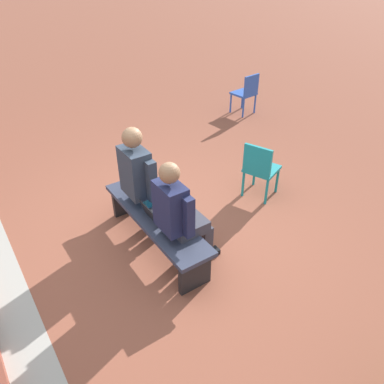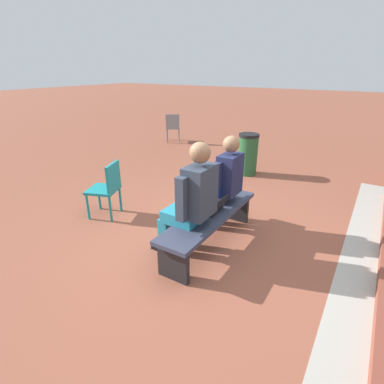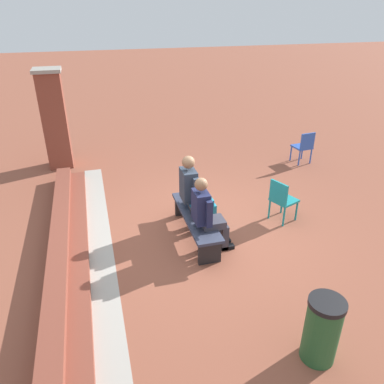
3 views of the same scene
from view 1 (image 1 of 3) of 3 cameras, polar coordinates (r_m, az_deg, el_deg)
ground_plane at (r=4.71m, az=-4.53°, el=-6.70°), size 60.00×60.00×0.00m
concrete_strip at (r=4.32m, az=-25.68°, el=-15.61°), size 7.06×0.40×0.01m
bench at (r=4.37m, az=-5.56°, el=-4.52°), size 1.80×0.44×0.45m
person_student at (r=3.88m, az=-1.87°, el=-3.23°), size 0.54×0.68×1.34m
person_adult at (r=4.41m, az=-7.19°, el=2.07°), size 0.59×0.74×1.42m
laptop at (r=4.23m, az=-5.44°, el=-3.42°), size 0.32×0.29×0.21m
plastic_chair_foreground at (r=5.21m, az=10.30°, el=3.72°), size 0.54×0.54×0.84m
plastic_chair_near_bench_left at (r=8.05m, az=8.32°, el=14.92°), size 0.47×0.47×0.84m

